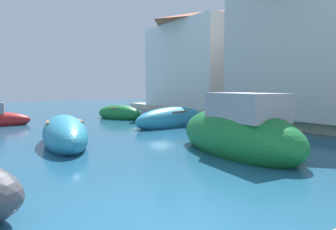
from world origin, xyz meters
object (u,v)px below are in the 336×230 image
(moored_boat_7, at_px, (172,119))
(waterfront_building_annex, at_px, (206,58))
(moored_boat_2, at_px, (119,114))
(moored_boat_6, at_px, (238,133))
(waterfront_building_main, at_px, (325,39))
(moored_boat_5, at_px, (65,134))

(moored_boat_7, height_order, waterfront_building_annex, waterfront_building_annex)
(moored_boat_2, xyz_separation_m, waterfront_building_annex, (7.48, 0.81, 3.80))
(moored_boat_6, bearing_deg, waterfront_building_annex, -30.47)
(moored_boat_2, xyz_separation_m, waterfront_building_main, (7.48, -8.58, 4.07))
(moored_boat_2, height_order, waterfront_building_main, waterfront_building_main)
(moored_boat_2, height_order, waterfront_building_annex, waterfront_building_annex)
(moored_boat_7, bearing_deg, moored_boat_5, -170.20)
(moored_boat_7, distance_m, waterfront_building_annex, 9.54)
(moored_boat_6, xyz_separation_m, waterfront_building_annex, (8.53, 12.01, 3.51))
(moored_boat_2, distance_m, moored_boat_6, 11.26)
(moored_boat_5, relative_size, moored_boat_7, 1.03)
(moored_boat_7, xyz_separation_m, waterfront_building_main, (6.71, -3.75, 4.03))
(moored_boat_5, height_order, waterfront_building_main, waterfront_building_main)
(moored_boat_6, relative_size, waterfront_building_main, 0.66)
(moored_boat_2, relative_size, waterfront_building_main, 0.45)
(moored_boat_5, distance_m, waterfront_building_annex, 15.26)
(moored_boat_2, xyz_separation_m, moored_boat_7, (0.77, -4.83, 0.04))
(waterfront_building_main, height_order, waterfront_building_annex, waterfront_building_main)
(waterfront_building_main, relative_size, waterfront_building_annex, 0.88)
(moored_boat_2, xyz_separation_m, moored_boat_6, (-1.05, -11.21, 0.29))
(moored_boat_2, bearing_deg, moored_boat_7, 163.23)
(moored_boat_2, height_order, moored_boat_7, moored_boat_7)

